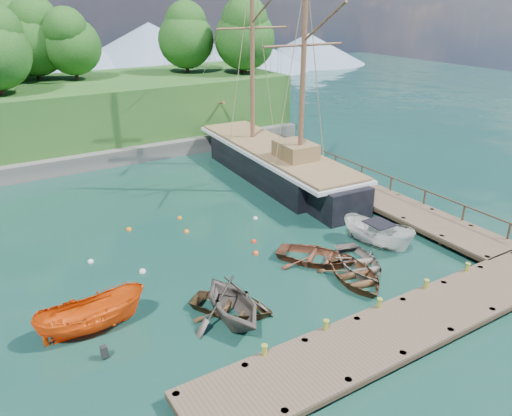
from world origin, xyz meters
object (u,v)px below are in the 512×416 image
at_px(cabin_boat_white, 377,246).
at_px(schooner, 274,165).
at_px(motorboat_orange, 94,331).
at_px(rowboat_2, 355,281).
at_px(rowboat_0, 232,311).
at_px(rowboat_4, 316,262).
at_px(rowboat_1, 232,320).
at_px(rowboat_3, 359,268).

height_order(cabin_boat_white, schooner, schooner).
bearing_deg(cabin_boat_white, motorboat_orange, 162.22).
bearing_deg(cabin_boat_white, rowboat_2, -164.60).
relative_size(motorboat_orange, schooner, 0.18).
distance_m(rowboat_0, rowboat_2, 6.62).
height_order(rowboat_4, cabin_boat_white, cabin_boat_white).
bearing_deg(rowboat_1, motorboat_orange, 158.38).
bearing_deg(motorboat_orange, rowboat_1, -112.82).
distance_m(rowboat_2, schooner, 15.95).
height_order(motorboat_orange, cabin_boat_white, motorboat_orange).
height_order(rowboat_3, rowboat_4, rowboat_4).
bearing_deg(cabin_boat_white, rowboat_4, 159.41).
bearing_deg(rowboat_3, motorboat_orange, -170.25).
distance_m(rowboat_3, cabin_boat_white, 3.00).
height_order(rowboat_0, rowboat_2, rowboat_2).
distance_m(rowboat_1, schooner, 19.04).
distance_m(rowboat_4, motorboat_orange, 11.85).
bearing_deg(rowboat_2, motorboat_orange, -179.04).
xyz_separation_m(rowboat_2, rowboat_3, (1.05, 0.85, 0.00)).
height_order(rowboat_4, schooner, schooner).
distance_m(rowboat_0, rowboat_4, 6.31).
bearing_deg(rowboat_2, cabin_boat_white, 44.96).
distance_m(rowboat_3, schooner, 14.83).
xyz_separation_m(rowboat_3, schooner, (4.08, 14.21, 1.04)).
xyz_separation_m(rowboat_2, cabin_boat_white, (3.70, 2.25, 0.00)).
bearing_deg(rowboat_2, schooner, 84.90).
bearing_deg(rowboat_0, motorboat_orange, 122.91).
bearing_deg(rowboat_0, cabin_boat_white, -31.96).
relative_size(rowboat_4, schooner, 0.16).
distance_m(rowboat_1, rowboat_3, 7.95).
xyz_separation_m(cabin_boat_white, schooner, (1.42, 12.82, 1.04)).
bearing_deg(cabin_boat_white, rowboat_0, 171.45).
relative_size(rowboat_0, motorboat_orange, 0.83).
relative_size(rowboat_3, rowboat_4, 0.97).
distance_m(rowboat_0, schooner, 18.37).
xyz_separation_m(motorboat_orange, schooner, (17.44, 12.29, 1.04)).
xyz_separation_m(rowboat_1, rowboat_2, (6.88, -0.33, 0.00)).
relative_size(rowboat_2, schooner, 0.16).
bearing_deg(rowboat_0, rowboat_4, -24.01).
height_order(motorboat_orange, schooner, schooner).
bearing_deg(rowboat_3, schooner, 91.94).
bearing_deg(rowboat_2, rowboat_0, -174.40).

